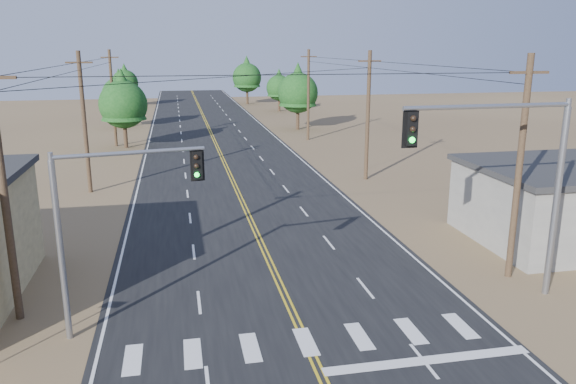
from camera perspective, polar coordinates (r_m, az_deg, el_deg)
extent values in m
cube|color=black|center=(41.10, -5.16, 0.06)|extent=(15.00, 200.00, 0.02)
cylinder|color=#4C3826|center=(23.09, -26.89, -0.19)|extent=(0.30, 0.30, 10.00)
cylinder|color=#4C3826|center=(42.38, -19.97, 6.56)|extent=(0.30, 0.30, 10.00)
cube|color=#4C3826|center=(42.07, -20.47, 12.23)|extent=(1.80, 0.12, 0.12)
cylinder|color=#4C3826|center=(62.13, -17.37, 9.04)|extent=(0.30, 0.30, 10.00)
cube|color=#4C3826|center=(61.91, -17.67, 12.91)|extent=(1.80, 0.12, 0.12)
cylinder|color=#4C3826|center=(26.63, 22.42, 2.07)|extent=(0.30, 0.30, 10.00)
cube|color=#4C3826|center=(26.13, 23.31, 11.09)|extent=(1.80, 0.12, 0.12)
cylinder|color=#4C3826|center=(44.41, 8.11, 7.61)|extent=(0.30, 0.30, 10.00)
cube|color=#4C3826|center=(44.11, 8.31, 13.03)|extent=(1.80, 0.12, 0.12)
cylinder|color=#4C3826|center=(63.53, 2.08, 9.79)|extent=(0.30, 0.30, 10.00)
cube|color=#4C3826|center=(63.32, 2.11, 13.58)|extent=(1.80, 0.12, 0.12)
cylinder|color=gray|center=(21.19, -22.08, -5.76)|extent=(0.22, 0.22, 6.56)
cylinder|color=gray|center=(20.35, -22.95, 2.95)|extent=(0.17, 0.17, 0.56)
cylinder|color=gray|center=(20.40, -15.68, 3.86)|extent=(5.15, 1.02, 0.15)
cube|color=black|center=(20.84, -9.22, 2.73)|extent=(0.37, 0.33, 1.03)
sphere|color=black|center=(20.62, -9.32, 3.52)|extent=(0.19, 0.19, 0.19)
sphere|color=black|center=(20.68, -9.28, 2.63)|extent=(0.19, 0.19, 0.19)
sphere|color=#0CE533|center=(20.75, -9.24, 1.74)|extent=(0.19, 0.19, 0.19)
cylinder|color=gray|center=(25.56, 25.57, -1.12)|extent=(0.27, 0.27, 7.94)
cylinder|color=gray|center=(24.89, 26.57, 7.72)|extent=(0.20, 0.20, 0.68)
cylinder|color=gray|center=(22.80, 19.74, 8.19)|extent=(7.02, 0.43, 0.18)
cube|color=black|center=(21.33, 12.36, 6.33)|extent=(0.41, 0.35, 1.25)
sphere|color=black|center=(21.10, 12.62, 7.31)|extent=(0.23, 0.23, 0.23)
sphere|color=black|center=(21.15, 12.57, 6.24)|extent=(0.23, 0.23, 0.23)
sphere|color=#0CE533|center=(21.20, 12.51, 5.18)|extent=(0.23, 0.23, 0.23)
cylinder|color=#3F2D1E|center=(61.10, -16.20, 5.71)|extent=(0.41, 0.41, 2.94)
cone|color=#134215|center=(60.65, -16.47, 9.52)|extent=(4.58, 4.58, 5.23)
sphere|color=#134215|center=(60.74, -16.40, 8.52)|extent=(4.91, 4.91, 4.91)
cylinder|color=#3F2D1E|center=(76.72, -16.54, 7.30)|extent=(0.40, 0.40, 2.75)
cone|color=#134215|center=(76.37, -16.75, 10.13)|extent=(4.27, 4.27, 4.88)
sphere|color=#134215|center=(76.45, -16.69, 9.39)|extent=(4.58, 4.58, 4.58)
cylinder|color=#3F2D1E|center=(104.69, -16.11, 9.10)|extent=(0.50, 0.50, 2.70)
cone|color=#134215|center=(104.44, -16.26, 11.15)|extent=(4.20, 4.20, 4.80)
sphere|color=#134215|center=(104.50, -16.22, 10.61)|extent=(4.50, 4.50, 4.50)
cylinder|color=#3F2D1E|center=(71.98, 1.00, 7.57)|extent=(0.42, 0.42, 3.03)
cone|color=#134215|center=(71.59, 1.01, 10.91)|extent=(4.71, 4.71, 5.39)
sphere|color=#134215|center=(71.66, 1.01, 10.04)|extent=(5.05, 5.05, 5.05)
cylinder|color=#3F2D1E|center=(92.91, -0.91, 8.97)|extent=(0.40, 0.40, 2.48)
cone|color=#134215|center=(92.64, -0.92, 11.09)|extent=(3.86, 3.86, 4.41)
sphere|color=#134215|center=(92.69, -0.91, 10.54)|extent=(4.13, 4.13, 4.13)
cylinder|color=#3F2D1E|center=(104.96, -4.16, 9.76)|extent=(0.45, 0.45, 3.14)
cone|color=#134215|center=(104.69, -4.21, 12.14)|extent=(4.89, 4.89, 5.59)
sphere|color=#134215|center=(104.74, -4.20, 11.52)|extent=(5.24, 5.24, 5.24)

